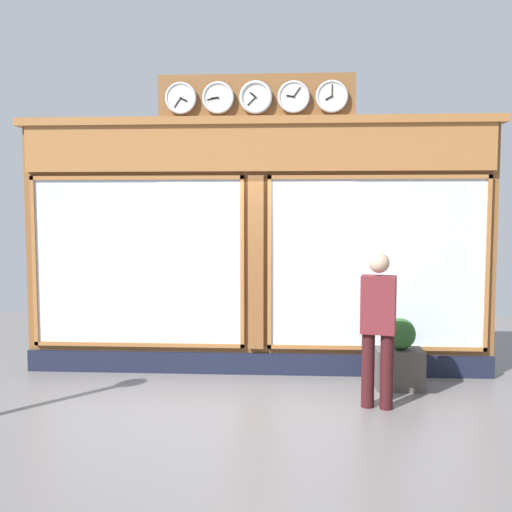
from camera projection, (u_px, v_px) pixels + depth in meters
The scene contains 5 objects.
ground_plane at pixel (236, 470), 4.74m from camera, with size 14.00×14.00×0.00m, color slate.
shop_facade at pixel (257, 244), 7.51m from camera, with size 6.20×0.42×3.85m.
pedestrian at pixel (378, 323), 6.16m from camera, with size 0.40×0.30×1.69m.
planter_box at pixel (399, 369), 6.89m from camera, with size 0.56×0.36×0.48m, color #4C4742.
planter_shrub at pixel (400, 334), 6.85m from camera, with size 0.37×0.37×0.37m, color #285623.
Camera 1 is at (-0.42, 7.36, 2.14)m, focal length 40.34 mm.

